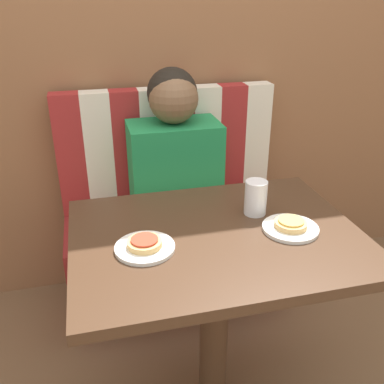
# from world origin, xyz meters

# --- Properties ---
(wall_back) EXTENTS (7.00, 0.05, 2.60)m
(wall_back) POSITION_xyz_m (0.00, 0.92, 1.30)
(wall_back) COLOR brown
(wall_back) RESTS_ON ground_plane
(booth_seat) EXTENTS (1.02, 0.45, 0.47)m
(booth_seat) POSITION_xyz_m (0.00, 0.64, 0.23)
(booth_seat) COLOR maroon
(booth_seat) RESTS_ON ground_plane
(booth_backrest) EXTENTS (1.02, 0.09, 0.57)m
(booth_backrest) POSITION_xyz_m (0.00, 0.82, 0.75)
(booth_backrest) COLOR maroon
(booth_backrest) RESTS_ON booth_seat
(dining_table) EXTENTS (0.90, 0.68, 0.75)m
(dining_table) POSITION_xyz_m (0.00, 0.00, 0.64)
(dining_table) COLOR #422B1C
(dining_table) RESTS_ON ground_plane
(person) EXTENTS (0.40, 0.25, 0.69)m
(person) POSITION_xyz_m (0.00, 0.64, 0.80)
(person) COLOR #1E8447
(person) RESTS_ON booth_seat
(plate_left) EXTENTS (0.18, 0.18, 0.01)m
(plate_left) POSITION_xyz_m (-0.23, -0.04, 0.76)
(plate_left) COLOR white
(plate_left) RESTS_ON dining_table
(plate_right) EXTENTS (0.18, 0.18, 0.01)m
(plate_right) POSITION_xyz_m (0.23, -0.04, 0.76)
(plate_right) COLOR white
(plate_right) RESTS_ON dining_table
(pizza_left) EXTENTS (0.10, 0.10, 0.02)m
(pizza_left) POSITION_xyz_m (-0.23, -0.04, 0.77)
(pizza_left) COLOR tan
(pizza_left) RESTS_ON plate_left
(pizza_right) EXTENTS (0.10, 0.10, 0.02)m
(pizza_right) POSITION_xyz_m (0.23, -0.04, 0.77)
(pizza_right) COLOR tan
(pizza_right) RESTS_ON plate_right
(drinking_cup) EXTENTS (0.07, 0.07, 0.12)m
(drinking_cup) POSITION_xyz_m (0.16, 0.09, 0.81)
(drinking_cup) COLOR silver
(drinking_cup) RESTS_ON dining_table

